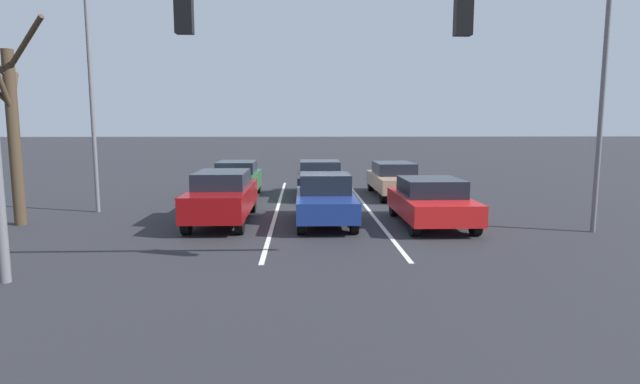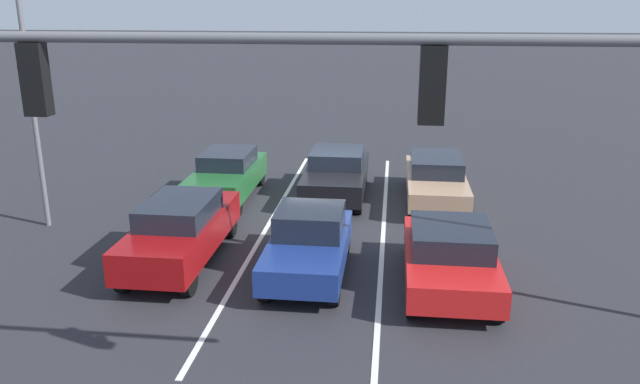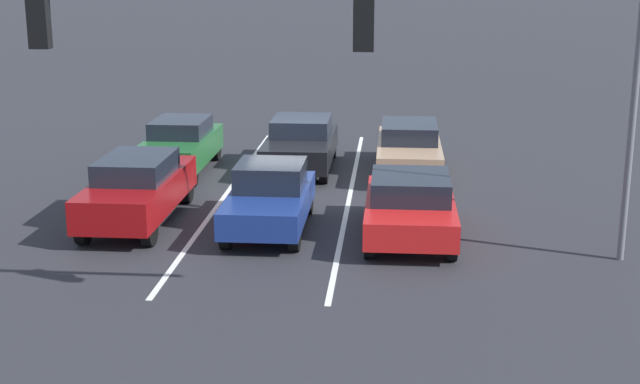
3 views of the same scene
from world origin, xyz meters
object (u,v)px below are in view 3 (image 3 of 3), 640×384
car_darkgreen_rightlane_second (180,145)px  street_lamp_left_shoulder (633,23)px  traffic_signal_gantry (53,54)px  car_black_midlane_second (301,143)px  car_tan_leftlane_second (409,147)px  car_navy_midlane_front (270,197)px  car_maroon_rightlane_front (138,188)px  car_red_leftlane_front (410,205)px

car_darkgreen_rightlane_second → street_lamp_left_shoulder: 13.44m
car_darkgreen_rightlane_second → traffic_signal_gantry: traffic_signal_gantry is taller
car_black_midlane_second → street_lamp_left_shoulder: street_lamp_left_shoulder is taller
car_tan_leftlane_second → street_lamp_left_shoulder: 9.45m
car_navy_midlane_front → car_black_midlane_second: size_ratio=0.91×
car_maroon_rightlane_front → street_lamp_left_shoulder: size_ratio=0.56×
car_red_leftlane_front → traffic_signal_gantry: size_ratio=0.35×
car_red_leftlane_front → car_navy_midlane_front: bearing=-5.5°
car_red_leftlane_front → traffic_signal_gantry: traffic_signal_gantry is taller
car_black_midlane_second → traffic_signal_gantry: (2.72, 11.70, 3.80)m
car_navy_midlane_front → car_black_midlane_second: car_navy_midlane_front is taller
car_navy_midlane_front → traffic_signal_gantry: (2.65, 5.57, 3.80)m
car_navy_midlane_front → car_darkgreen_rightlane_second: car_darkgreen_rightlane_second is taller
car_maroon_rightlane_front → car_red_leftlane_front: 6.39m
car_maroon_rightlane_front → car_tan_leftlane_second: bearing=-138.7°
car_navy_midlane_front → street_lamp_left_shoulder: street_lamp_left_shoulder is taller
car_maroon_rightlane_front → car_tan_leftlane_second: 8.53m
car_black_midlane_second → car_tan_leftlane_second: bearing=177.0°
car_darkgreen_rightlane_second → traffic_signal_gantry: bearing=93.9°
car_maroon_rightlane_front → traffic_signal_gantry: (-0.51, 5.90, 3.73)m
car_maroon_rightlane_front → traffic_signal_gantry: size_ratio=0.40×
car_red_leftlane_front → car_black_midlane_second: car_black_midlane_second is taller
car_darkgreen_rightlane_second → car_tan_leftlane_second: (-6.64, -0.50, -0.03)m
car_tan_leftlane_second → car_maroon_rightlane_front: bearing=41.3°
car_maroon_rightlane_front → car_tan_leftlane_second: size_ratio=1.01×
car_red_leftlane_front → car_black_midlane_second: (3.12, -6.44, 0.03)m
car_maroon_rightlane_front → car_red_leftlane_front: bearing=174.2°
car_navy_midlane_front → car_maroon_rightlane_front: (3.17, -0.34, 0.08)m
car_tan_leftlane_second → car_navy_midlane_front: bearing=61.5°
car_maroon_rightlane_front → car_darkgreen_rightlane_second: car_maroon_rightlane_front is taller
car_maroon_rightlane_front → street_lamp_left_shoulder: street_lamp_left_shoulder is taller
car_maroon_rightlane_front → car_darkgreen_rightlane_second: 5.14m
car_navy_midlane_front → traffic_signal_gantry: traffic_signal_gantry is taller
car_maroon_rightlane_front → car_black_midlane_second: bearing=-119.1°
car_black_midlane_second → car_tan_leftlane_second: (-3.18, 0.17, -0.01)m
car_maroon_rightlane_front → car_tan_leftlane_second: (-6.41, -5.63, -0.08)m
car_tan_leftlane_second → traffic_signal_gantry: traffic_signal_gantry is taller
car_red_leftlane_front → street_lamp_left_shoulder: (-4.17, 1.19, 4.09)m
car_red_leftlane_front → traffic_signal_gantry: 8.75m
car_navy_midlane_front → car_maroon_rightlane_front: bearing=-6.0°
car_red_leftlane_front → car_darkgreen_rightlane_second: car_darkgreen_rightlane_second is taller
car_red_leftlane_front → street_lamp_left_shoulder: street_lamp_left_shoulder is taller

